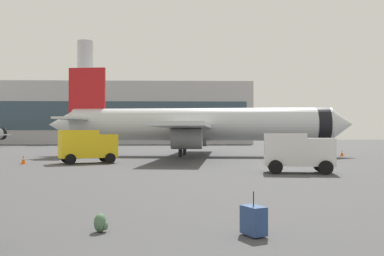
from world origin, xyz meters
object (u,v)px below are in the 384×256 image
Objects in this scene: airplane_at_gate at (198,125)px; traveller_backpack at (101,223)px; service_truck at (87,145)px; safety_cone_mid at (23,160)px; cargo_van at (297,151)px; rolling_suitcase at (254,220)px; safety_cone_near at (342,153)px.

airplane_at_gate is 38.16m from traveller_backpack.
service_truck is 6.91× the size of safety_cone_mid.
cargo_van reaches higher than rolling_suitcase.
airplane_at_gate is 22.41m from cargo_van.
traveller_backpack is at bearing -120.81° from cargo_van.
cargo_van is at bearing -22.83° from safety_cone_mid.
airplane_at_gate is at bearing 178.12° from safety_cone_near.
airplane_at_gate reaches higher than service_truck.
rolling_suitcase is (-5.82, -16.75, -1.06)m from cargo_van.
safety_cone_near is at bearing 60.78° from traveller_backpack.
safety_cone_near is (11.16, 21.01, -1.10)m from cargo_van.
airplane_at_gate is 49.95× the size of safety_cone_near.
rolling_suitcase is at bearing -114.20° from safety_cone_near.
safety_cone_mid is (-5.24, -0.78, -1.23)m from service_truck.
airplane_at_gate is 38.46m from rolling_suitcase.
safety_cone_near is 42.67m from traveller_backpack.
cargo_van is 6.11× the size of safety_cone_mid.
service_truck is 11.00× the size of traveller_backpack.
cargo_van is at bearing 59.19° from traveller_backpack.
cargo_van is 9.72× the size of traveller_backpack.
airplane_at_gate reaches higher than cargo_van.
cargo_van reaches higher than safety_cone_near.
airplane_at_gate reaches higher than safety_cone_mid.
safety_cone_near reaches higher than traveller_backpack.
cargo_van is 17.77m from rolling_suitcase.
service_truck reaches higher than safety_cone_mid.
cargo_van is 23.82m from safety_cone_near.
airplane_at_gate is 17.16m from safety_cone_near.
rolling_suitcase is at bearing -90.22° from airplane_at_gate.
safety_cone_near is 41.40m from rolling_suitcase.
rolling_suitcase reaches higher than traveller_backpack.
safety_cone_near is (26.98, 11.36, -1.25)m from service_truck.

